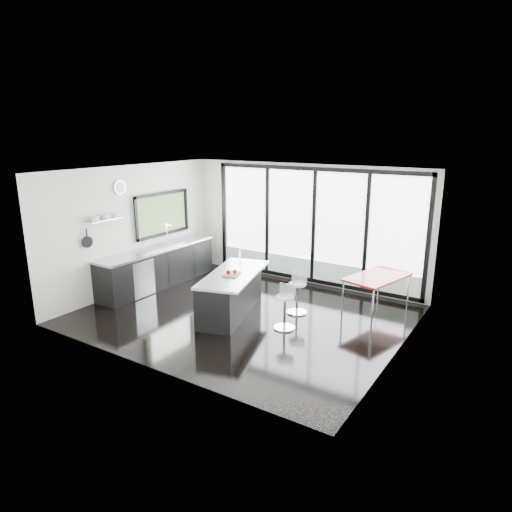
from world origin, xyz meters
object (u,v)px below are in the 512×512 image
Objects in this scene: bar_stool_far at (297,298)px; red_table at (376,293)px; island at (231,293)px; bar_stool_near at (285,312)px.

red_table is at bearing 24.47° from bar_stool_far.
bar_stool_far is 1.59m from red_table.
island is 2.91m from red_table.
red_table reaches higher than bar_stool_near.
bar_stool_near is 1.00× the size of bar_stool_far.
bar_stool_near is 0.46× the size of red_table.
island is 1.63× the size of red_table.
bar_stool_far reaches higher than bar_stool_near.
bar_stool_near is 0.80m from bar_stool_far.
island is 3.55× the size of bar_stool_far.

